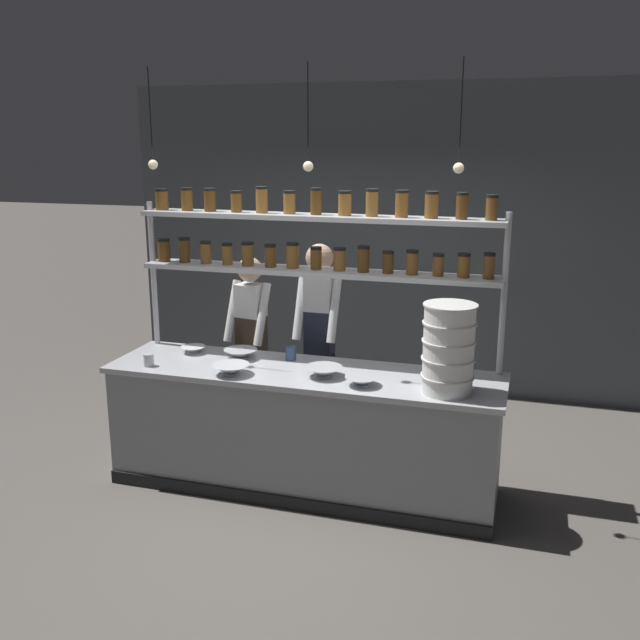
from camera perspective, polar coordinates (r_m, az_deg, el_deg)
The scene contains 15 objects.
ground_plane at distance 5.54m, azimuth -1.32°, elevation -13.12°, with size 40.00×40.00×0.00m, color #5B5651.
back_wall at distance 7.38m, azimuth 4.63°, elevation 6.44°, with size 5.29×0.12×3.09m, color #4C5156.
prep_counter at distance 5.34m, azimuth -1.36°, elevation -8.75°, with size 2.89×0.76×0.92m.
spice_shelf_unit at distance 5.29m, azimuth -0.44°, elevation 5.82°, with size 2.78×0.28×2.21m.
chef_left at distance 6.01m, azimuth -5.53°, elevation -1.48°, with size 0.39×0.31×1.61m.
chef_center at distance 5.79m, azimuth -0.05°, elevation -1.06°, with size 0.37×0.31×1.75m.
container_stack at distance 4.73m, azimuth 10.25°, elevation -2.27°, with size 0.35×0.35×0.60m.
prep_bowl_near_left at distance 5.68m, azimuth -10.11°, elevation -2.36°, with size 0.19×0.19×0.05m.
prep_bowl_center_front at distance 5.03m, azimuth 0.30°, elevation -4.17°, with size 0.27×0.27×0.07m.
prep_bowl_center_back at distance 4.87m, azimuth 3.34°, elevation -4.92°, with size 0.23×0.23×0.06m.
prep_bowl_near_right at distance 5.12m, azimuth -7.15°, elevation -3.96°, with size 0.27×0.27×0.07m.
prep_bowl_far_left at distance 5.49m, azimuth -6.38°, elevation -2.71°, with size 0.26×0.26×0.07m.
serving_cup_front at distance 5.41m, azimuth -2.34°, elevation -2.68°, with size 0.08×0.08×0.10m.
serving_cup_by_board at distance 5.41m, azimuth -13.55°, elevation -3.13°, with size 0.07×0.07×0.09m.
pendant_light_row at distance 4.92m, azimuth -1.60°, elevation 12.63°, with size 2.25×0.07×0.71m.
Camera 1 is at (1.54, -4.67, 2.55)m, focal length 40.00 mm.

